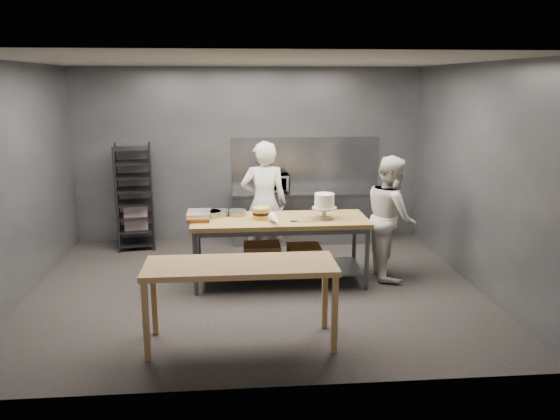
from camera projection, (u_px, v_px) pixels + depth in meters
name	position (u px, v px, depth m)	size (l,w,h in m)	color
ground	(256.00, 288.00, 7.45)	(6.00, 6.00, 0.00)	black
back_wall	(249.00, 155.00, 9.53)	(6.00, 0.04, 3.00)	#4C4F54
work_table	(280.00, 243.00, 7.55)	(2.40, 0.90, 0.92)	olive
near_counter	(241.00, 271.00, 5.70)	(2.00, 0.70, 0.90)	olive
back_counter	(307.00, 216.00, 9.54)	(2.60, 0.60, 0.90)	slate
splashback_panel	(305.00, 163.00, 9.63)	(2.60, 0.02, 0.90)	slate
speed_rack	(135.00, 198.00, 9.13)	(0.69, 0.73, 1.75)	black
chef_behind	(264.00, 204.00, 8.21)	(0.69, 0.46, 1.90)	silver
chef_right	(391.00, 217.00, 7.73)	(0.85, 0.66, 1.75)	silver
microwave	(273.00, 183.00, 9.36)	(0.54, 0.37, 0.30)	black
frosted_cake_stand	(324.00, 203.00, 7.41)	(0.34, 0.34, 0.35)	#BBB095
layer_cake	(261.00, 213.00, 7.42)	(0.23, 0.23, 0.16)	gold
cake_pans	(219.00, 213.00, 7.59)	(0.62, 0.34, 0.07)	gray
piping_bag	(275.00, 220.00, 7.14)	(0.12, 0.12, 0.38)	white
offset_spatula	(300.00, 221.00, 7.30)	(0.36, 0.02, 0.02)	slate
pastry_clamshells	(199.00, 216.00, 7.39)	(0.31, 0.43, 0.11)	#964A1E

